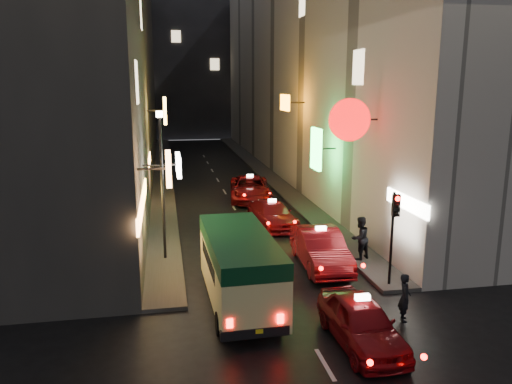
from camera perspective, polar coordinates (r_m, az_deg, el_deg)
building_left at (r=41.87m, az=-16.36°, el=13.91°), size 7.60×52.25×18.00m
building_right at (r=43.40m, az=5.85°, el=14.25°), size 8.16×52.13×18.00m
building_far at (r=73.86m, az=-7.57°, el=14.91°), size 30.00×10.00×22.00m
sidewalk_left at (r=42.31m, az=-10.58°, el=2.02°), size 1.50×52.00×0.15m
sidewalk_right at (r=43.12m, az=0.80°, el=2.42°), size 1.50×52.00×0.15m
minibus at (r=16.90m, az=-1.90°, el=-7.98°), size 2.21×5.94×2.53m
taxi_near at (r=15.19m, az=11.96°, el=-13.97°), size 2.20×5.08×1.77m
taxi_second at (r=20.89m, az=7.38°, el=-6.08°), size 2.58×5.81×1.99m
taxi_third at (r=26.61m, az=1.87°, el=-2.30°), size 2.56×4.98×1.69m
taxi_far at (r=32.51m, az=-0.69°, el=0.62°), size 2.95×5.82×1.94m
pedestrian_crossing at (r=16.88m, az=16.66°, el=-11.13°), size 0.53×0.67×1.78m
pedestrian_sidewalk at (r=21.55m, az=11.80°, el=-4.86°), size 0.92×0.78×2.10m
traffic_light at (r=18.65m, az=15.55°, el=-2.98°), size 0.26×0.43×3.50m
lamp_post at (r=21.00m, az=-10.69°, el=1.84°), size 0.28×0.28×6.22m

